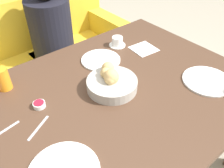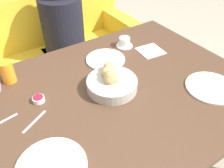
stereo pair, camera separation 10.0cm
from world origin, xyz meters
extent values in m
cube|color=#4C3323|center=(0.00, 0.00, 0.73)|extent=(1.47, 1.08, 0.03)
cube|color=#4C3323|center=(0.69, 0.49, 0.36)|extent=(0.06, 0.06, 0.72)
cube|color=gold|center=(-0.12, 1.04, 0.22)|extent=(1.86, 0.70, 0.43)
cube|color=gold|center=(-0.12, 1.29, 0.66)|extent=(1.86, 0.20, 0.45)
cube|color=gold|center=(0.74, 1.04, 0.32)|extent=(0.14, 0.70, 0.63)
cube|color=#23232D|center=(0.14, 0.94, 0.22)|extent=(0.32, 0.43, 0.43)
cylinder|color=black|center=(0.14, 0.94, 0.68)|extent=(0.33, 0.33, 0.50)
cylinder|color=#B2ADA3|center=(0.01, 0.03, 0.78)|extent=(0.26, 0.26, 0.05)
sphere|color=tan|center=(0.01, 0.03, 0.83)|extent=(0.08, 0.08, 0.08)
sphere|color=tan|center=(0.04, 0.10, 0.83)|extent=(0.07, 0.07, 0.07)
sphere|color=tan|center=(-0.01, 0.02, 0.82)|extent=(0.06, 0.06, 0.06)
sphere|color=tan|center=(0.01, 0.08, 0.82)|extent=(0.06, 0.06, 0.06)
cylinder|color=white|center=(0.44, -0.25, 0.76)|extent=(0.26, 0.26, 0.01)
cylinder|color=white|center=(0.12, 0.27, 0.76)|extent=(0.23, 0.23, 0.01)
cylinder|color=orange|center=(-0.41, 0.38, 0.81)|extent=(0.07, 0.07, 0.12)
cylinder|color=white|center=(0.32, 0.34, 0.75)|extent=(0.11, 0.11, 0.01)
cylinder|color=white|center=(0.32, 0.34, 0.79)|extent=(0.07, 0.07, 0.06)
cylinder|color=white|center=(-0.34, 0.14, 0.76)|extent=(0.06, 0.06, 0.02)
cylinder|color=#A3192D|center=(-0.34, 0.14, 0.78)|extent=(0.05, 0.05, 0.00)
cube|color=#B7B7BC|center=(-0.40, 0.03, 0.75)|extent=(0.13, 0.08, 0.00)
cube|color=white|center=(0.42, 0.20, 0.75)|extent=(0.16, 0.16, 0.00)
camera|label=1|loc=(-0.58, -0.69, 1.55)|focal=38.00mm
camera|label=2|loc=(-0.50, -0.75, 1.55)|focal=38.00mm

